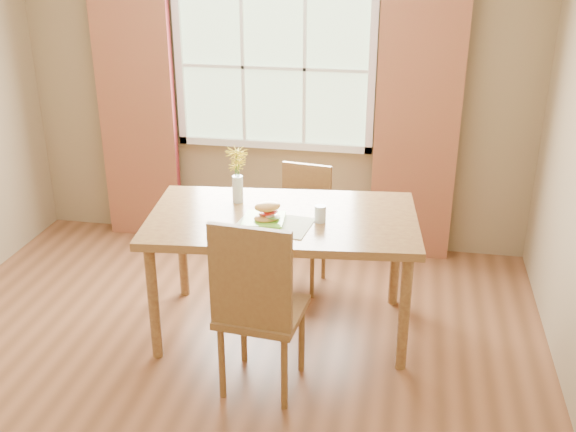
% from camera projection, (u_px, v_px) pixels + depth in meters
% --- Properties ---
extents(room, '(4.24, 3.84, 2.74)m').
position_uv_depth(room, '(205.00, 159.00, 3.71)').
color(room, brown).
rests_on(room, ground).
extents(window, '(1.62, 0.06, 1.32)m').
position_uv_depth(window, '(274.00, 68.00, 5.34)').
color(window, '#A2C091').
rests_on(window, room).
extents(curtain_left, '(0.65, 0.08, 2.20)m').
position_uv_depth(curtain_left, '(137.00, 113.00, 5.61)').
color(curtain_left, maroon).
rests_on(curtain_left, room).
extents(curtain_right, '(0.65, 0.08, 2.20)m').
position_uv_depth(curtain_right, '(417.00, 127.00, 5.23)').
color(curtain_right, maroon).
rests_on(curtain_right, room).
extents(dining_table, '(1.80, 1.13, 0.83)m').
position_uv_depth(dining_table, '(283.00, 228.00, 4.33)').
color(dining_table, olive).
rests_on(dining_table, room).
extents(chair_near, '(0.50, 0.50, 1.11)m').
position_uv_depth(chair_near, '(257.00, 303.00, 3.74)').
color(chair_near, brown).
rests_on(chair_near, room).
extents(chair_far, '(0.43, 0.43, 0.91)m').
position_uv_depth(chair_far, '(302.00, 221.00, 5.06)').
color(chair_far, brown).
rests_on(chair_far, room).
extents(placemat, '(0.49, 0.38, 0.01)m').
position_uv_depth(placemat, '(274.00, 224.00, 4.17)').
color(placemat, beige).
rests_on(placemat, dining_table).
extents(plate, '(0.27, 0.27, 0.01)m').
position_uv_depth(plate, '(264.00, 220.00, 4.20)').
color(plate, '#79D635').
rests_on(plate, placemat).
extents(croissant_sandwich, '(0.20, 0.18, 0.13)m').
position_uv_depth(croissant_sandwich, '(267.00, 212.00, 4.15)').
color(croissant_sandwich, '#F5C453').
rests_on(croissant_sandwich, plate).
extents(water_glass, '(0.07, 0.07, 0.11)m').
position_uv_depth(water_glass, '(320.00, 214.00, 4.19)').
color(water_glass, silver).
rests_on(water_glass, dining_table).
extents(flower_vase, '(0.15, 0.15, 0.37)m').
position_uv_depth(flower_vase, '(237.00, 169.00, 4.43)').
color(flower_vase, silver).
rests_on(flower_vase, dining_table).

